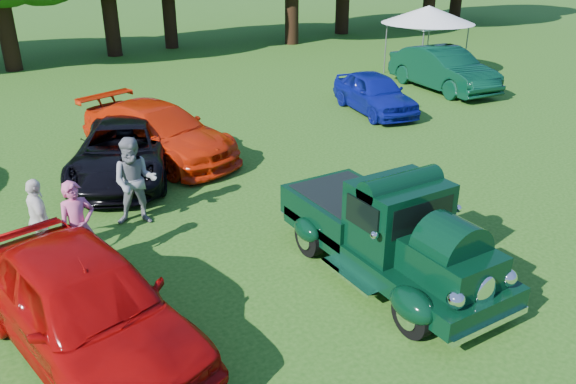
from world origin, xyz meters
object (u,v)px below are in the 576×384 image
back_car_orange (158,132)px  red_convertible (85,305)px  back_car_blue (375,93)px  spectator_white (39,220)px  back_car_black (124,150)px  spectator_grey (135,182)px  spectator_pink (78,227)px  canopy_tent (428,15)px  back_car_green (443,69)px  hero_pickup (388,233)px

back_car_orange → red_convertible: bearing=-135.9°
red_convertible → back_car_blue: size_ratio=1.18×
back_car_blue → spectator_white: bearing=-147.7°
back_car_black → spectator_grey: bearing=-76.3°
red_convertible → back_car_orange: bearing=51.3°
back_car_orange → spectator_pink: spectator_pink is taller
back_car_blue → canopy_tent: bearing=42.6°
red_convertible → back_car_orange: 8.03m
spectator_white → back_car_orange: bearing=-47.9°
spectator_pink → red_convertible: bearing=-105.4°
red_convertible → canopy_tent: bearing=21.0°
back_car_green → spectator_white: 17.02m
canopy_tent → back_car_black: bearing=-162.0°
red_convertible → canopy_tent: 20.61m
spectator_white → canopy_tent: canopy_tent is taller
spectator_pink → spectator_white: (-0.53, 0.80, -0.06)m
back_car_orange → back_car_blue: back_car_orange is taller
hero_pickup → back_car_black: hero_pickup is taller
spectator_grey → back_car_green: bearing=43.7°
canopy_tent → spectator_grey: bearing=-153.8°
back_car_black → canopy_tent: canopy_tent is taller
back_car_blue → spectator_grey: size_ratio=2.13×
hero_pickup → spectator_grey: size_ratio=2.48×
back_car_black → red_convertible: bearing=-85.8°
back_car_green → spectator_grey: (-14.09, -5.19, 0.11)m
red_convertible → hero_pickup: bearing=-18.6°
red_convertible → back_car_blue: (11.55, 7.72, -0.12)m
back_car_green → spectator_grey: size_ratio=2.67×
back_car_orange → spectator_grey: bearing=-135.3°
back_car_orange → spectator_white: (-3.68, -4.02, 0.06)m
back_car_orange → spectator_white: size_ratio=3.20×
hero_pickup → spectator_white: 6.34m
back_car_green → red_convertible: bearing=-145.4°
back_car_blue → back_car_orange: bearing=-165.3°
hero_pickup → back_car_blue: (6.51, 8.29, -0.11)m
back_car_orange → canopy_tent: bearing=-2.9°
hero_pickup → canopy_tent: bearing=44.1°
back_car_orange → back_car_blue: (7.95, 0.53, -0.05)m
spectator_pink → spectator_white: bearing=118.5°
back_car_green → spectator_pink: size_ratio=2.93×
back_car_black → back_car_blue: (9.13, 1.30, 0.01)m
back_car_blue → spectator_grey: bearing=-146.3°
back_car_green → spectator_grey: 15.02m
red_convertible → back_car_black: size_ratio=0.97×
hero_pickup → spectator_pink: bearing=147.4°
back_car_orange → hero_pickup: bearing=-98.8°
hero_pickup → spectator_pink: 5.46m
spectator_grey → spectator_white: size_ratio=1.19×
red_convertible → canopy_tent: canopy_tent is taller
back_car_blue → spectator_pink: bearing=-143.4°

